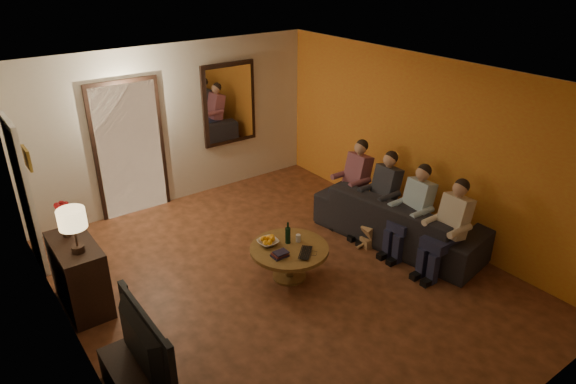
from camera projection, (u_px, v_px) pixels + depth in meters
floor at (283, 278)px, 6.71m from camera, size 5.00×6.00×0.01m
ceiling at (282, 80)px, 5.59m from camera, size 5.00×6.00×0.01m
back_wall at (175, 125)px, 8.33m from camera, size 5.00×0.02×2.60m
front_wall at (509, 321)px, 3.96m from camera, size 5.00×0.02×2.60m
left_wall at (67, 255)px, 4.81m from camera, size 0.02×6.00×2.60m
right_wall at (422, 145)px, 7.48m from camera, size 0.02×6.00×2.60m
orange_accent at (421, 146)px, 7.48m from camera, size 0.01×6.00×2.60m
kitchen_doorway at (130, 150)px, 8.00m from camera, size 1.00×0.06×2.10m
door_trim at (130, 151)px, 7.99m from camera, size 1.12×0.04×2.22m
fridge_glimpse at (146, 156)px, 8.20m from camera, size 0.45×0.03×1.70m
mirror_frame at (229, 104)px, 8.75m from camera, size 1.00×0.05×1.40m
mirror_glass at (230, 104)px, 8.73m from camera, size 0.86×0.02×1.26m
white_door at (25, 195)px, 6.63m from camera, size 0.06×0.85×2.04m
framed_art at (27, 158)px, 5.54m from camera, size 0.03×0.28×0.24m
art_canvas at (28, 158)px, 5.55m from camera, size 0.01×0.22×0.18m
dresser at (80, 275)px, 6.03m from camera, size 0.45×0.96×0.86m
table_lamp at (74, 231)px, 5.57m from camera, size 0.30×0.30×0.54m
flower_vase at (64, 219)px, 5.92m from camera, size 0.14×0.14×0.44m
tv at (135, 346)px, 4.58m from camera, size 1.14×0.15×0.66m
sofa at (401, 218)px, 7.43m from camera, size 2.64×1.40×0.73m
person_a at (449, 231)px, 6.62m from camera, size 0.60×0.40×1.20m
person_b at (414, 213)px, 7.06m from camera, size 0.60×0.40×1.20m
person_c at (382, 198)px, 7.50m from camera, size 0.60×0.40×1.20m
person_d at (354, 184)px, 7.93m from camera, size 0.60×0.40×1.20m
dog at (378, 226)px, 7.38m from camera, size 0.58×0.30×0.56m
coffee_table at (289, 262)px, 6.64m from camera, size 1.06×1.06×0.45m
bowl at (268, 242)px, 6.60m from camera, size 0.26×0.26×0.06m
oranges at (268, 238)px, 6.57m from camera, size 0.20×0.20×0.08m
wine_bottle at (288, 232)px, 6.58m from camera, size 0.07×0.07×0.31m
wine_glass at (298, 238)px, 6.66m from camera, size 0.06×0.06×0.10m
book_stack at (280, 254)px, 6.34m from camera, size 0.20×0.15×0.07m
laptop at (309, 253)px, 6.39m from camera, size 0.39×0.38×0.03m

